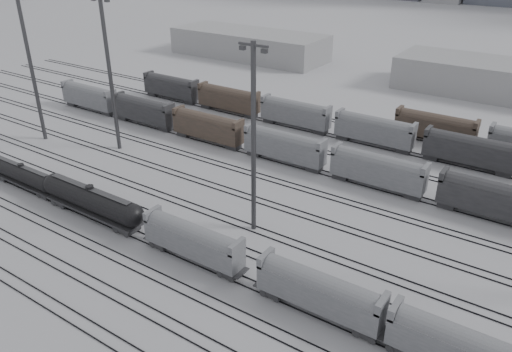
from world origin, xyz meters
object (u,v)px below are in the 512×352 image
Objects in this scene: hopper_car_b at (320,291)px; light_mast_c at (254,137)px; tank_car_a at (23,174)px; hopper_car_a at (193,239)px; hopper_car_c at (467,350)px; light_mast_a at (31,65)px; tank_car_b at (92,200)px.

light_mast_c is (-15.18, 10.18, 10.35)m from hopper_car_b.
hopper_car_b is at bearing 0.00° from tank_car_a.
hopper_car_c reaches higher than hopper_car_a.
light_mast_a is (-67.24, 14.40, 11.38)m from hopper_car_b.
tank_car_b is at bearing 0.00° from tank_car_a.
light_mast_a is (-50.08, 14.40, 11.42)m from hopper_car_a.
hopper_car_a is 17.16m from hopper_car_b.
tank_car_b is 50.39m from hopper_car_c.
hopper_car_a is (34.85, -0.00, 0.78)m from tank_car_a.
hopper_car_b is at bearing 180.00° from hopper_car_c.
tank_car_a is 52.02m from hopper_car_b.
hopper_car_a is 0.51× the size of light_mast_a.
tank_car_b is at bearing 180.00° from hopper_car_a.
hopper_car_c is at bearing 0.00° from tank_car_b.
tank_car_b is at bearing 180.00° from hopper_car_b.
tank_car_b is 18.54m from hopper_car_a.
light_mast_c reaches higher than hopper_car_c.
light_mast_a is 1.08× the size of light_mast_c.
tank_car_a is at bearing 180.00° from hopper_car_a.
hopper_car_b is 0.99× the size of hopper_car_c.
hopper_car_c is 83.96m from light_mast_a.
tank_car_a is 34.86m from hopper_car_a.
hopper_car_b is at bearing 0.00° from tank_car_b.
light_mast_a reaches higher than light_mast_c.
light_mast_a is at bearing 155.46° from tank_car_b.
tank_car_b is at bearing -24.54° from light_mast_a.
hopper_car_c is at bearing -9.97° from light_mast_a.
tank_car_a is at bearing -43.40° from light_mast_a.
light_mast_c is (52.07, -4.22, -1.03)m from light_mast_a.
light_mast_c is at bearing 146.15° from hopper_car_b.
light_mast_a reaches higher than hopper_car_c.
tank_car_b is 1.40× the size of hopper_car_a.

